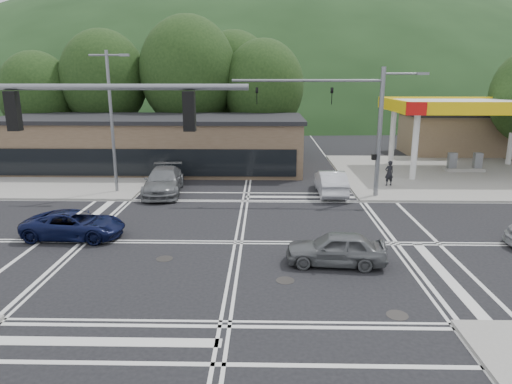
{
  "coord_description": "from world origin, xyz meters",
  "views": [
    {
      "loc": [
        1.23,
        -19.81,
        7.47
      ],
      "look_at": [
        0.73,
        3.97,
        1.4
      ],
      "focal_mm": 32.0,
      "sensor_mm": 36.0,
      "label": 1
    }
  ],
  "objects_px": {
    "car_grey_center": "(336,248)",
    "car_northbound": "(164,181)",
    "car_queue_a": "(331,182)",
    "car_blue_west": "(74,225)",
    "pedestrian": "(389,173)",
    "car_queue_b": "(267,155)"
  },
  "relations": [
    {
      "from": "car_blue_west",
      "to": "car_grey_center",
      "type": "distance_m",
      "value": 12.26
    },
    {
      "from": "car_queue_a",
      "to": "pedestrian",
      "type": "relative_size",
      "value": 2.76
    },
    {
      "from": "car_blue_west",
      "to": "car_grey_center",
      "type": "relative_size",
      "value": 1.15
    },
    {
      "from": "car_blue_west",
      "to": "pedestrian",
      "type": "bearing_deg",
      "value": -56.91
    },
    {
      "from": "car_grey_center",
      "to": "car_northbound",
      "type": "distance_m",
      "value": 14.85
    },
    {
      "from": "pedestrian",
      "to": "car_northbound",
      "type": "bearing_deg",
      "value": -8.6
    },
    {
      "from": "car_queue_a",
      "to": "car_queue_b",
      "type": "bearing_deg",
      "value": -67.94
    },
    {
      "from": "car_northbound",
      "to": "car_blue_west",
      "type": "bearing_deg",
      "value": -110.92
    },
    {
      "from": "car_grey_center",
      "to": "pedestrian",
      "type": "distance_m",
      "value": 14.44
    },
    {
      "from": "car_grey_center",
      "to": "car_queue_b",
      "type": "distance_m",
      "value": 21.77
    },
    {
      "from": "car_grey_center",
      "to": "car_queue_a",
      "type": "distance_m",
      "value": 11.49
    },
    {
      "from": "car_queue_a",
      "to": "pedestrian",
      "type": "bearing_deg",
      "value": -155.9
    },
    {
      "from": "car_blue_west",
      "to": "car_queue_b",
      "type": "bearing_deg",
      "value": -23.69
    },
    {
      "from": "car_queue_a",
      "to": "car_northbound",
      "type": "bearing_deg",
      "value": 0.01
    },
    {
      "from": "car_northbound",
      "to": "pedestrian",
      "type": "height_order",
      "value": "pedestrian"
    },
    {
      "from": "car_grey_center",
      "to": "pedestrian",
      "type": "xyz_separation_m",
      "value": [
        5.6,
        13.31,
        0.33
      ]
    },
    {
      "from": "car_blue_west",
      "to": "car_queue_b",
      "type": "relative_size",
      "value": 0.94
    },
    {
      "from": "car_northbound",
      "to": "car_grey_center",
      "type": "bearing_deg",
      "value": -55.34
    },
    {
      "from": "car_grey_center",
      "to": "car_queue_a",
      "type": "height_order",
      "value": "car_queue_a"
    },
    {
      "from": "car_queue_a",
      "to": "car_queue_b",
      "type": "height_order",
      "value": "car_queue_b"
    },
    {
      "from": "car_queue_a",
      "to": "car_northbound",
      "type": "xyz_separation_m",
      "value": [
        -10.86,
        0.0,
        0.03
      ]
    },
    {
      "from": "car_blue_west",
      "to": "pedestrian",
      "type": "height_order",
      "value": "pedestrian"
    }
  ]
}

